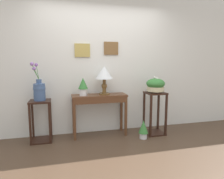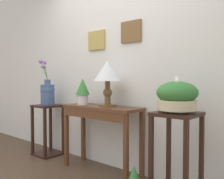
% 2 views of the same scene
% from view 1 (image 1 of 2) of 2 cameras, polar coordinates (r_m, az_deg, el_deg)
% --- Properties ---
extents(ground_plane, '(12.00, 12.00, 0.01)m').
position_cam_1_polar(ground_plane, '(2.93, 2.83, -20.86)').
color(ground_plane, '#4C3828').
extents(back_wall_with_art, '(9.00, 0.13, 2.80)m').
position_cam_1_polar(back_wall_with_art, '(3.97, -3.24, 7.86)').
color(back_wall_with_art, silver).
rests_on(back_wall_with_art, ground).
extents(console_table, '(1.02, 0.36, 0.79)m').
position_cam_1_polar(console_table, '(3.75, -3.58, -3.62)').
color(console_table, '#56331E').
rests_on(console_table, ground).
extents(table_lamp, '(0.33, 0.33, 0.53)m').
position_cam_1_polar(table_lamp, '(3.72, -2.25, 4.36)').
color(table_lamp, brown).
rests_on(table_lamp, console_table).
extents(potted_plant_on_console, '(0.18, 0.18, 0.33)m').
position_cam_1_polar(potted_plant_on_console, '(3.65, -8.30, 1.11)').
color(potted_plant_on_console, silver).
rests_on(potted_plant_on_console, console_table).
extents(pedestal_stand_left, '(0.36, 0.36, 0.74)m').
position_cam_1_polar(pedestal_stand_left, '(3.78, -19.69, -8.48)').
color(pedestal_stand_left, black).
rests_on(pedestal_stand_left, ground).
extents(flower_vase_tall_left, '(0.23, 0.21, 0.66)m').
position_cam_1_polar(flower_vase_tall_left, '(3.66, -20.14, 0.02)').
color(flower_vase_tall_left, '#3D5684').
rests_on(flower_vase_tall_left, pedestal_stand_left).
extents(pedestal_stand_right, '(0.36, 0.36, 0.83)m').
position_cam_1_polar(pedestal_stand_right, '(3.99, 12.13, -6.64)').
color(pedestal_stand_right, black).
rests_on(pedestal_stand_right, ground).
extents(planter_bowl_wide_right, '(0.35, 0.35, 0.31)m').
position_cam_1_polar(planter_bowl_wide_right, '(3.88, 12.37, 1.25)').
color(planter_bowl_wide_right, beige).
rests_on(planter_bowl_wide_right, pedestal_stand_right).
extents(potted_plant_floor, '(0.18, 0.18, 0.35)m').
position_cam_1_polar(potted_plant_floor, '(3.76, 8.99, -11.01)').
color(potted_plant_floor, silver).
rests_on(potted_plant_floor, ground).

